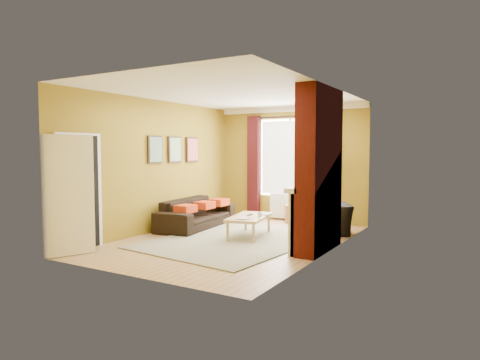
# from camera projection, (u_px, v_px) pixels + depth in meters

# --- Properties ---
(ground) EXTENTS (5.50, 5.50, 0.00)m
(ground) POSITION_uv_depth(u_px,v_px,m) (234.00, 240.00, 8.27)
(ground) COLOR #976F45
(ground) RESTS_ON ground
(room_walls) EXTENTS (3.82, 5.54, 2.83)m
(room_walls) POSITION_uv_depth(u_px,v_px,m) (269.00, 169.00, 8.10)
(room_walls) COLOR olive
(room_walls) RESTS_ON ground
(striped_rug) EXTENTS (2.99, 3.88, 0.02)m
(striped_rug) POSITION_uv_depth(u_px,v_px,m) (237.00, 240.00, 8.24)
(striped_rug) COLOR #32648A
(striped_rug) RESTS_ON ground
(sofa) EXTENTS (1.09, 2.30, 0.65)m
(sofa) POSITION_uv_depth(u_px,v_px,m) (197.00, 213.00, 9.60)
(sofa) COLOR black
(sofa) RESTS_ON ground
(armchair) EXTENTS (1.28, 1.24, 0.64)m
(armchair) POSITION_uv_depth(u_px,v_px,m) (325.00, 219.00, 8.82)
(armchair) COLOR black
(armchair) RESTS_ON ground
(coffee_table) EXTENTS (0.89, 1.38, 0.43)m
(coffee_table) POSITION_uv_depth(u_px,v_px,m) (249.00, 218.00, 8.53)
(coffee_table) COLOR tan
(coffee_table) RESTS_ON ground
(wicker_stool) EXTENTS (0.41, 0.41, 0.42)m
(wicker_stool) POSITION_uv_depth(u_px,v_px,m) (292.00, 214.00, 10.23)
(wicker_stool) COLOR #9E6F44
(wicker_stool) RESTS_ON ground
(floor_lamp) EXTENTS (0.26, 0.26, 1.77)m
(floor_lamp) POSITION_uv_depth(u_px,v_px,m) (337.00, 166.00, 9.42)
(floor_lamp) COLOR black
(floor_lamp) RESTS_ON ground
(book_a) EXTENTS (0.24, 0.29, 0.02)m
(book_a) POSITION_uv_depth(u_px,v_px,m) (238.00, 218.00, 8.17)
(book_a) COLOR #999999
(book_a) RESTS_ON coffee_table
(book_b) EXTENTS (0.24, 0.32, 0.02)m
(book_b) POSITION_uv_depth(u_px,v_px,m) (260.00, 214.00, 8.76)
(book_b) COLOR #999999
(book_b) RESTS_ON coffee_table
(mug) EXTENTS (0.13, 0.13, 0.10)m
(mug) POSITION_uv_depth(u_px,v_px,m) (260.00, 215.00, 8.38)
(mug) COLOR #999999
(mug) RESTS_ON coffee_table
(tv_remote) EXTENTS (0.05, 0.16, 0.02)m
(tv_remote) POSITION_uv_depth(u_px,v_px,m) (250.00, 215.00, 8.60)
(tv_remote) COLOR #242426
(tv_remote) RESTS_ON coffee_table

